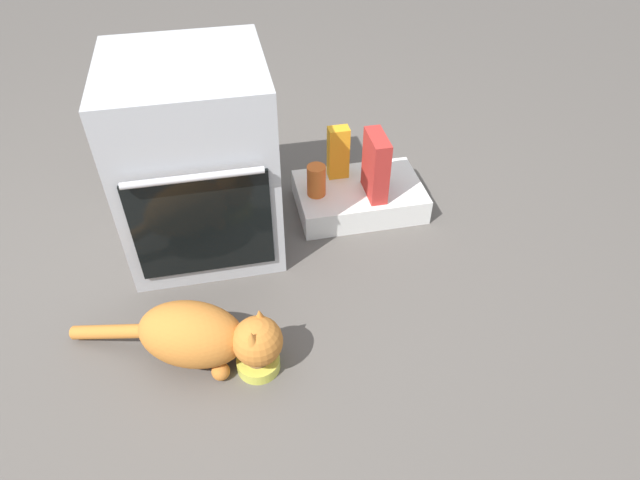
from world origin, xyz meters
The scene contains 8 objects.
ground centered at (0.00, 0.00, 0.00)m, with size 8.00×8.00×0.00m, color #56514C.
oven centered at (0.04, 0.48, 0.38)m, with size 0.58×0.63×0.76m.
pantry_cabinet centered at (0.71, 0.53, 0.06)m, with size 0.55×0.36×0.12m, color white.
food_bowl centered at (0.17, -0.24, 0.03)m, with size 0.14×0.14×0.08m.
cat centered at (0.00, -0.17, 0.13)m, with size 0.72×0.36×0.24m.
juice_carton centered at (0.64, 0.63, 0.24)m, with size 0.09×0.06×0.24m, color orange.
cereal_box centered at (0.76, 0.47, 0.26)m, with size 0.07×0.18×0.28m, color #B72D28.
sauce_jar centered at (0.52, 0.51, 0.19)m, with size 0.08×0.08×0.14m, color #D16023.
Camera 1 is at (0.15, -1.34, 1.54)m, focal length 30.68 mm.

